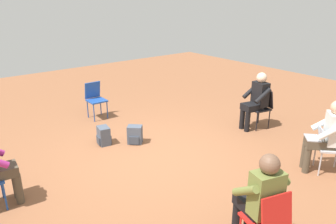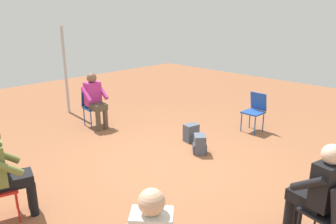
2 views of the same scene
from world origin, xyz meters
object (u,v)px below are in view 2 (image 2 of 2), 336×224
object	(u,v)px
person_in_black	(318,188)
backpack_near_laptop_user	(191,134)
backpack_by_empty_chair	(200,145)
chair_east	(330,211)
person_in_olive	(5,169)
person_in_magenta	(95,98)
chair_north	(255,109)
chair_west	(92,105)

from	to	relation	value
person_in_black	backpack_near_laptop_user	xyz separation A→B (m)	(-2.99, 1.31, -0.54)
person_in_black	backpack_by_empty_chair	distance (m)	2.72
chair_east	backpack_near_laptop_user	xyz separation A→B (m)	(-3.15, 1.35, -0.34)
person_in_olive	backpack_near_laptop_user	size ratio (longest dim) A/B	3.44
backpack_near_laptop_user	backpack_by_empty_chair	distance (m)	0.61
person_in_olive	person_in_magenta	distance (m)	3.47
chair_north	chair_east	bearing A→B (deg)	133.32
chair_west	chair_north	bearing A→B (deg)	134.51
person_in_olive	chair_north	bearing A→B (deg)	99.91
person_in_magenta	backpack_near_laptop_user	xyz separation A→B (m)	(2.11, 0.88, -0.54)
person_in_magenta	backpack_near_laptop_user	world-z (taller)	person_in_magenta
person_in_olive	person_in_black	xyz separation A→B (m)	(2.92, 2.28, 0.00)
person_in_olive	person_in_magenta	world-z (taller)	same
chair_north	backpack_by_empty_chair	world-z (taller)	chair_north
person_in_magenta	backpack_by_empty_chair	size ratio (longest dim) A/B	3.44
chair_north	chair_west	world-z (taller)	same
person_in_magenta	backpack_by_empty_chair	bearing A→B (deg)	107.00
chair_east	person_in_black	size ratio (longest dim) A/B	0.69
chair_east	backpack_by_empty_chair	xyz separation A→B (m)	(-2.65, 1.01, -0.34)
person_in_magenta	backpack_by_empty_chair	xyz separation A→B (m)	(2.61, 0.55, -0.54)
chair_north	backpack_near_laptop_user	size ratio (longest dim) A/B	2.36
chair_north	person_in_olive	size ratio (longest dim) A/B	0.69
person_in_black	chair_west	bearing A→B (deg)	97.76
chair_west	chair_east	size ratio (longest dim) A/B	1.00
person_in_olive	backpack_near_laptop_user	world-z (taller)	person_in_olive
chair_east	person_in_black	xyz separation A→B (m)	(-0.16, 0.04, 0.20)
person_in_magenta	chair_north	bearing A→B (deg)	136.39
chair_north	person_in_olive	world-z (taller)	person_in_olive
chair_west	person_in_black	bearing A→B (deg)	90.39
person_in_black	backpack_by_empty_chair	world-z (taller)	person_in_black
person_in_magenta	backpack_near_laptop_user	bearing A→B (deg)	117.93
chair_north	person_in_magenta	bearing A→B (deg)	41.90
chair_north	backpack_near_laptop_user	bearing A→B (deg)	69.34
person_in_magenta	backpack_by_empty_chair	world-z (taller)	person_in_magenta
person_in_olive	person_in_black	distance (m)	3.71
chair_east	person_in_magenta	world-z (taller)	person_in_magenta
person_in_olive	backpack_by_empty_chair	xyz separation A→B (m)	(0.44, 3.25, -0.54)
chair_north	chair_west	xyz separation A→B (m)	(-2.84, -2.33, 0.00)
chair_west	chair_east	bearing A→B (deg)	90.16
backpack_near_laptop_user	person_in_black	bearing A→B (deg)	-23.67
chair_north	chair_west	distance (m)	3.68
backpack_by_empty_chair	chair_west	bearing A→B (deg)	-169.21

